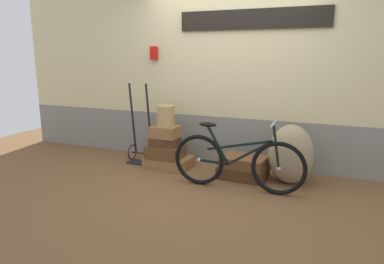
{
  "coord_description": "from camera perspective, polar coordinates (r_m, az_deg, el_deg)",
  "views": [
    {
      "loc": [
        1.45,
        -4.12,
        1.6
      ],
      "look_at": [
        -0.33,
        0.15,
        0.58
      ],
      "focal_mm": 32.82,
      "sensor_mm": 36.0,
      "label": 1
    }
  ],
  "objects": [
    {
      "name": "luggage_trolley",
      "position": [
        5.38,
        -8.33,
        -1.6
      ],
      "size": [
        0.36,
        0.34,
        1.19
      ],
      "color": "black",
      "rests_on": "ground"
    },
    {
      "name": "bicycle",
      "position": [
        4.25,
        7.29,
        -4.86
      ],
      "size": [
        1.61,
        0.46,
        0.86
      ],
      "color": "black",
      "rests_on": "ground"
    },
    {
      "name": "wicker_basket",
      "position": [
        4.97,
        -4.29,
        2.65
      ],
      "size": [
        0.25,
        0.25,
        0.29
      ],
      "primitive_type": "cylinder",
      "color": "tan",
      "rests_on": "suitcase_3"
    },
    {
      "name": "station_building",
      "position": [
        5.17,
        6.61,
        10.44
      ],
      "size": [
        7.31,
        0.74,
        2.85
      ],
      "color": "gray",
      "rests_on": "ground"
    },
    {
      "name": "suitcase_3",
      "position": [
        5.0,
        -4.31,
        0.04
      ],
      "size": [
        0.39,
        0.33,
        0.16
      ],
      "primitive_type": "cube",
      "rotation": [
        0.0,
        0.0,
        -0.06
      ],
      "color": "olive",
      "rests_on": "suitcase_2"
    },
    {
      "name": "burlap_sack",
      "position": [
        4.58,
        15.75,
        -3.5
      ],
      "size": [
        0.56,
        0.47,
        0.76
      ],
      "primitive_type": "ellipsoid",
      "color": "#9E8966",
      "rests_on": "ground"
    },
    {
      "name": "suitcase_5",
      "position": [
        4.68,
        8.54,
        -4.77
      ],
      "size": [
        0.61,
        0.5,
        0.14
      ],
      "primitive_type": "cube",
      "rotation": [
        0.0,
        0.0,
        -0.11
      ],
      "color": "brown",
      "rests_on": "suitcase_4"
    },
    {
      "name": "suitcase_0",
      "position": [
        5.13,
        -3.8,
        -4.86
      ],
      "size": [
        0.66,
        0.49,
        0.15
      ],
      "primitive_type": "cube",
      "rotation": [
        0.0,
        0.0,
        -0.06
      ],
      "color": "olive",
      "rests_on": "ground"
    },
    {
      "name": "suitcase_2",
      "position": [
        5.05,
        -4.43,
        -1.51
      ],
      "size": [
        0.43,
        0.37,
        0.12
      ],
      "primitive_type": "cube",
      "rotation": [
        0.0,
        0.0,
        0.12
      ],
      "color": "#4C2D19",
      "rests_on": "suitcase_1"
    },
    {
      "name": "ground",
      "position": [
        4.66,
        3.07,
        -8.04
      ],
      "size": [
        9.31,
        5.2,
        0.06
      ],
      "primitive_type": "cube",
      "color": "brown"
    },
    {
      "name": "suitcase_4",
      "position": [
        4.75,
        8.33,
        -6.38
      ],
      "size": [
        0.63,
        0.48,
        0.16
      ],
      "primitive_type": "cube",
      "rotation": [
        0.0,
        0.0,
        -0.02
      ],
      "color": "#4C2D19",
      "rests_on": "ground"
    },
    {
      "name": "suitcase_1",
      "position": [
        5.07,
        -4.31,
        -3.16
      ],
      "size": [
        0.5,
        0.41,
        0.17
      ],
      "primitive_type": "cube",
      "rotation": [
        0.0,
        0.0,
        -0.02
      ],
      "color": "brown",
      "rests_on": "suitcase_0"
    }
  ]
}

